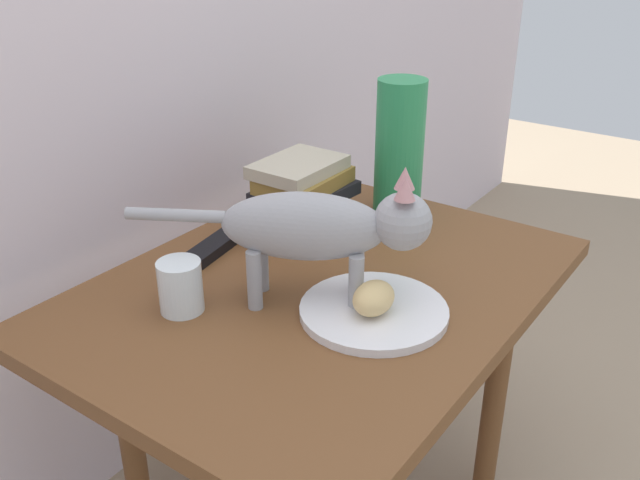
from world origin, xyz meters
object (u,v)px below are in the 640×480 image
Objects in this scene: bread_roll at (374,298)px; book_stack at (301,194)px; plate at (374,311)px; tv_remote at (215,246)px; green_vase at (399,149)px; cat at (323,227)px; candle_jar at (181,289)px; side_table at (320,315)px.

bread_roll is 0.37m from book_stack.
tv_remote reaches higher than plate.
book_stack is at bearing -28.60° from tv_remote.
plate is at bearing 26.30° from bread_roll.
bread_roll is 0.53× the size of tv_remote.
bread_roll is (-0.01, -0.01, 0.03)m from plate.
green_vase is at bearing -37.49° from tv_remote.
green_vase reaches higher than tv_remote.
cat reaches higher than bread_roll.
book_stack is (0.22, 0.21, -0.06)m from cat.
candle_jar is at bearing -160.69° from tv_remote.
side_table is 0.39m from green_vase.
green_vase reaches higher than side_table.
green_vase reaches higher than bread_roll.
candle_jar is 0.21m from tv_remote.
side_table is 2.03× the size of cat.
tv_remote is (-0.35, 0.19, -0.13)m from green_vase.
cat is (-0.01, 0.09, 0.13)m from plate.
plate is 0.15m from cat.
plate is 0.31m from candle_jar.
side_table is at bearing -172.78° from green_vase.
green_vase is 1.87× the size of tv_remote.
green_vase is (0.38, 0.08, 0.01)m from cat.
book_stack is 0.75× the size of green_vase.
book_stack is at bearing 6.03° from candle_jar.
cat is at bearing 97.75° from plate.
side_table is 10.21× the size of candle_jar.
cat is 2.03× the size of book_stack.
side_table is at bearing 39.38° from cat.
plate is 0.84× the size of green_vase.
bread_roll is at bearing -60.15° from candle_jar.
green_vase is (0.37, 0.17, 0.13)m from plate.
candle_jar reaches higher than side_table.
green_vase reaches higher than book_stack.
bread_roll is 0.38× the size of book_stack.
cat reaches higher than plate.
plate is at bearing -57.48° from candle_jar.
tv_remote is at bearing 86.75° from plate.
green_vase is 3.29× the size of candle_jar.
green_vase reaches higher than cat.
tv_remote is (0.03, 0.36, -0.03)m from bread_roll.
plate is (-0.04, -0.13, 0.07)m from side_table.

